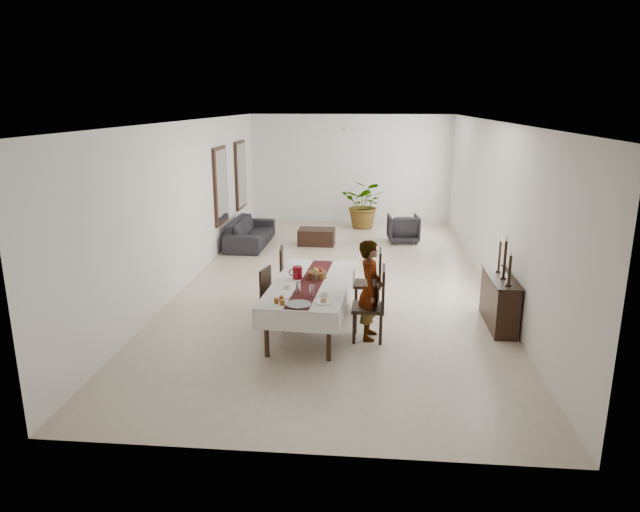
# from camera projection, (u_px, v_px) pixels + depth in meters

# --- Properties ---
(floor) EXTENTS (6.00, 12.00, 0.00)m
(floor) POSITION_uv_depth(u_px,v_px,m) (337.00, 280.00, 11.72)
(floor) COLOR beige
(floor) RESTS_ON ground
(ceiling) EXTENTS (6.00, 12.00, 0.02)m
(ceiling) POSITION_uv_depth(u_px,v_px,m) (339.00, 121.00, 10.88)
(ceiling) COLOR white
(ceiling) RESTS_ON wall_back
(wall_back) EXTENTS (6.00, 0.02, 3.20)m
(wall_back) POSITION_uv_depth(u_px,v_px,m) (350.00, 169.00, 17.06)
(wall_back) COLOR white
(wall_back) RESTS_ON floor
(wall_front) EXTENTS (6.00, 0.02, 3.20)m
(wall_front) POSITION_uv_depth(u_px,v_px,m) (299.00, 310.00, 5.53)
(wall_front) COLOR white
(wall_front) RESTS_ON floor
(wall_left) EXTENTS (0.02, 12.00, 3.20)m
(wall_left) POSITION_uv_depth(u_px,v_px,m) (191.00, 201.00, 11.56)
(wall_left) COLOR white
(wall_left) RESTS_ON floor
(wall_right) EXTENTS (0.02, 12.00, 3.20)m
(wall_right) POSITION_uv_depth(u_px,v_px,m) (492.00, 206.00, 11.03)
(wall_right) COLOR white
(wall_right) RESTS_ON floor
(dining_table_top) EXTENTS (1.18, 2.51, 0.05)m
(dining_table_top) POSITION_uv_depth(u_px,v_px,m) (311.00, 284.00, 9.08)
(dining_table_top) COLOR black
(dining_table_top) RESTS_ON table_leg_fl
(table_leg_fl) EXTENTS (0.08, 0.08, 0.72)m
(table_leg_fl) POSITION_uv_depth(u_px,v_px,m) (267.00, 333.00, 8.13)
(table_leg_fl) COLOR black
(table_leg_fl) RESTS_ON floor
(table_leg_fr) EXTENTS (0.08, 0.08, 0.72)m
(table_leg_fr) POSITION_uv_depth(u_px,v_px,m) (329.00, 337.00, 8.00)
(table_leg_fr) COLOR black
(table_leg_fr) RESTS_ON floor
(table_leg_bl) EXTENTS (0.08, 0.08, 0.72)m
(table_leg_bl) POSITION_uv_depth(u_px,v_px,m) (298.00, 284.00, 10.36)
(table_leg_bl) COLOR black
(table_leg_bl) RESTS_ON floor
(table_leg_br) EXTENTS (0.08, 0.08, 0.72)m
(table_leg_br) POSITION_uv_depth(u_px,v_px,m) (347.00, 286.00, 10.22)
(table_leg_br) COLOR black
(table_leg_br) RESTS_ON floor
(tablecloth_top) EXTENTS (1.37, 2.71, 0.01)m
(tablecloth_top) POSITION_uv_depth(u_px,v_px,m) (311.00, 283.00, 9.07)
(tablecloth_top) COLOR silver
(tablecloth_top) RESTS_ON dining_table_top
(tablecloth_drape_left) EXTENTS (0.18, 2.63, 0.31)m
(tablecloth_drape_left) POSITION_uv_depth(u_px,v_px,m) (275.00, 289.00, 9.20)
(tablecloth_drape_left) COLOR silver
(tablecloth_drape_left) RESTS_ON dining_table_top
(tablecloth_drape_right) EXTENTS (0.18, 2.63, 0.31)m
(tablecloth_drape_right) POSITION_uv_depth(u_px,v_px,m) (349.00, 293.00, 9.02)
(tablecloth_drape_right) COLOR white
(tablecloth_drape_right) RESTS_ON dining_table_top
(tablecloth_drape_near) EXTENTS (1.20, 0.09, 0.31)m
(tablecloth_drape_near) POSITION_uv_depth(u_px,v_px,m) (295.00, 322.00, 7.86)
(tablecloth_drape_near) COLOR white
(tablecloth_drape_near) RESTS_ON dining_table_top
(tablecloth_drape_far) EXTENTS (1.20, 0.09, 0.31)m
(tablecloth_drape_far) POSITION_uv_depth(u_px,v_px,m) (324.00, 268.00, 10.36)
(tablecloth_drape_far) COLOR white
(tablecloth_drape_far) RESTS_ON dining_table_top
(table_runner) EXTENTS (0.52, 2.57, 0.00)m
(table_runner) POSITION_uv_depth(u_px,v_px,m) (311.00, 282.00, 9.07)
(table_runner) COLOR #501617
(table_runner) RESTS_ON tablecloth_top
(red_pitcher) EXTENTS (0.16, 0.16, 0.20)m
(red_pitcher) POSITION_uv_depth(u_px,v_px,m) (297.00, 273.00, 9.23)
(red_pitcher) COLOR maroon
(red_pitcher) RESTS_ON tablecloth_top
(pitcher_handle) EXTENTS (0.12, 0.03, 0.12)m
(pitcher_handle) POSITION_uv_depth(u_px,v_px,m) (292.00, 272.00, 9.24)
(pitcher_handle) COLOR maroon
(pitcher_handle) RESTS_ON red_pitcher
(wine_glass_near) EXTENTS (0.07, 0.07, 0.17)m
(wine_glass_near) POSITION_uv_depth(u_px,v_px,m) (312.00, 291.00, 8.39)
(wine_glass_near) COLOR white
(wine_glass_near) RESTS_ON tablecloth_top
(wine_glass_mid) EXTENTS (0.07, 0.07, 0.17)m
(wine_glass_mid) POSITION_uv_depth(u_px,v_px,m) (298.00, 288.00, 8.52)
(wine_glass_mid) COLOR white
(wine_glass_mid) RESTS_ON tablecloth_top
(wine_glass_far) EXTENTS (0.07, 0.07, 0.17)m
(wine_glass_far) POSITION_uv_depth(u_px,v_px,m) (315.00, 276.00, 9.09)
(wine_glass_far) COLOR white
(wine_glass_far) RESTS_ON tablecloth_top
(teacup_right) EXTENTS (0.09, 0.09, 0.06)m
(teacup_right) POSITION_uv_depth(u_px,v_px,m) (325.00, 294.00, 8.43)
(teacup_right) COLOR white
(teacup_right) RESTS_ON saucer_right
(saucer_right) EXTENTS (0.15, 0.15, 0.01)m
(saucer_right) POSITION_uv_depth(u_px,v_px,m) (325.00, 295.00, 8.44)
(saucer_right) COLOR white
(saucer_right) RESTS_ON tablecloth_top
(teacup_left) EXTENTS (0.09, 0.09, 0.06)m
(teacup_left) POSITION_uv_depth(u_px,v_px,m) (288.00, 286.00, 8.76)
(teacup_left) COLOR white
(teacup_left) RESTS_ON saucer_left
(saucer_left) EXTENTS (0.15, 0.15, 0.01)m
(saucer_left) POSITION_uv_depth(u_px,v_px,m) (288.00, 288.00, 8.77)
(saucer_left) COLOR white
(saucer_left) RESTS_ON tablecloth_top
(plate_near_right) EXTENTS (0.25, 0.25, 0.02)m
(plate_near_right) POSITION_uv_depth(u_px,v_px,m) (324.00, 302.00, 8.14)
(plate_near_right) COLOR white
(plate_near_right) RESTS_ON tablecloth_top
(bread_near_right) EXTENTS (0.09, 0.09, 0.09)m
(bread_near_right) POSITION_uv_depth(u_px,v_px,m) (324.00, 300.00, 8.13)
(bread_near_right) COLOR tan
(bread_near_right) RESTS_ON plate_near_right
(plate_near_left) EXTENTS (0.25, 0.25, 0.02)m
(plate_near_left) POSITION_uv_depth(u_px,v_px,m) (282.00, 296.00, 8.38)
(plate_near_left) COLOR white
(plate_near_left) RESTS_ON tablecloth_top
(plate_far_left) EXTENTS (0.25, 0.25, 0.02)m
(plate_far_left) POSITION_uv_depth(u_px,v_px,m) (298.00, 271.00, 9.65)
(plate_far_left) COLOR white
(plate_far_left) RESTS_ON tablecloth_top
(serving_tray) EXTENTS (0.37, 0.37, 0.02)m
(serving_tray) POSITION_uv_depth(u_px,v_px,m) (298.00, 304.00, 8.04)
(serving_tray) COLOR #46464B
(serving_tray) RESTS_ON tablecloth_top
(jam_jar_a) EXTENTS (0.07, 0.07, 0.08)m
(jam_jar_a) POSITION_uv_depth(u_px,v_px,m) (282.00, 302.00, 8.04)
(jam_jar_a) COLOR #8A5014
(jam_jar_a) RESTS_ON tablecloth_top
(jam_jar_b) EXTENTS (0.07, 0.07, 0.08)m
(jam_jar_b) POSITION_uv_depth(u_px,v_px,m) (276.00, 301.00, 8.11)
(jam_jar_b) COLOR brown
(jam_jar_b) RESTS_ON tablecloth_top
(jam_jar_c) EXTENTS (0.07, 0.07, 0.08)m
(jam_jar_c) POSITION_uv_depth(u_px,v_px,m) (281.00, 298.00, 8.20)
(jam_jar_c) COLOR #944F15
(jam_jar_c) RESTS_ON tablecloth_top
(fruit_basket) EXTENTS (0.31, 0.31, 0.10)m
(fruit_basket) POSITION_uv_depth(u_px,v_px,m) (317.00, 275.00, 9.29)
(fruit_basket) COLOR brown
(fruit_basket) RESTS_ON tablecloth_top
(fruit_red) EXTENTS (0.09, 0.09, 0.09)m
(fruit_red) POSITION_uv_depth(u_px,v_px,m) (319.00, 270.00, 9.28)
(fruit_red) COLOR #A21014
(fruit_red) RESTS_ON fruit_basket
(fruit_green) EXTENTS (0.08, 0.08, 0.08)m
(fruit_green) POSITION_uv_depth(u_px,v_px,m) (315.00, 269.00, 9.31)
(fruit_green) COLOR olive
(fruit_green) RESTS_ON fruit_basket
(fruit_yellow) EXTENTS (0.09, 0.09, 0.09)m
(fruit_yellow) POSITION_uv_depth(u_px,v_px,m) (317.00, 271.00, 9.22)
(fruit_yellow) COLOR gold
(fruit_yellow) RESTS_ON fruit_basket
(chair_right_near_seat) EXTENTS (0.50, 0.50, 0.06)m
(chair_right_near_seat) POSITION_uv_depth(u_px,v_px,m) (368.00, 308.00, 8.70)
(chair_right_near_seat) COLOR black
(chair_right_near_seat) RESTS_ON chair_right_near_leg_fl
(chair_right_near_leg_fl) EXTENTS (0.05, 0.05, 0.48)m
(chair_right_near_leg_fl) POSITION_uv_depth(u_px,v_px,m) (381.00, 330.00, 8.56)
(chair_right_near_leg_fl) COLOR black
(chair_right_near_leg_fl) RESTS_ON floor
(chair_right_near_leg_fr) EXTENTS (0.05, 0.05, 0.48)m
(chair_right_near_leg_fr) POSITION_uv_depth(u_px,v_px,m) (381.00, 320.00, 8.95)
(chair_right_near_leg_fr) COLOR black
(chair_right_near_leg_fr) RESTS_ON floor
(chair_right_near_leg_bl) EXTENTS (0.05, 0.05, 0.48)m
(chair_right_near_leg_bl) POSITION_uv_depth(u_px,v_px,m) (354.00, 329.00, 8.60)
(chair_right_near_leg_bl) COLOR black
(chair_right_near_leg_bl) RESTS_ON floor
(chair_right_near_leg_br) EXTENTS (0.05, 0.05, 0.48)m
(chair_right_near_leg_br) POSITION_uv_depth(u_px,v_px,m) (355.00, 319.00, 8.99)
(chair_right_near_leg_br) COLOR black
(chair_right_near_leg_br) RESTS_ON floor
(chair_right_near_back) EXTENTS (0.05, 0.49, 0.62)m
(chair_right_near_back) POSITION_uv_depth(u_px,v_px,m) (383.00, 287.00, 8.59)
(chair_right_near_back) COLOR black
(chair_right_near_back) RESTS_ON chair_right_near_seat
(chair_right_far_seat) EXTENTS (0.47, 0.47, 0.05)m
(chair_right_far_seat) POSITION_uv_depth(u_px,v_px,m) (367.00, 284.00, 9.91)
(chair_right_far_seat) COLOR black
(chair_right_far_seat) RESTS_ON chair_right_far_leg_fl
(chair_right_far_leg_fl) EXTENTS (0.05, 0.05, 0.46)m
(chair_right_far_leg_fl) POSITION_uv_depth(u_px,v_px,m) (378.00, 302.00, 9.78)
(chair_right_far_leg_fl) COLOR black
(chair_right_far_leg_fl) RESTS_ON floor
(chair_right_far_leg_fr) EXTENTS (0.05, 0.05, 0.46)m
(chair_right_far_leg_fr) POSITION_uv_depth(u_px,v_px,m) (378.00, 295.00, 10.14)
(chair_right_far_leg_fr) COLOR black
(chair_right_far_leg_fr) RESTS_ON floor
(chair_right_far_leg_bl) EXTENTS (0.05, 0.05, 0.46)m
(chair_right_far_leg_bl) POSITION_uv_depth(u_px,v_px,m) (356.00, 301.00, 9.81)
(chair_right_far_leg_bl) COLOR black
(chair_right_far_leg_bl) RESTS_ON floor
(chair_right_far_leg_br) EXTENTS (0.05, 0.05, 0.46)m
(chair_right_far_leg_br) POSITION_uv_depth(u_px,v_px,m) (357.00, 294.00, 10.18)
(chair_right_far_leg_br) COLOR black
(chair_right_far_leg_br) RESTS_ON floor
(chair_right_far_back) EXTENTS (0.05, 0.47, 0.59)m
(chair_right_far_back) POSITION_uv_depth(u_px,v_px,m) (380.00, 267.00, 9.81)
(chair_right_far_back) COLOR black
(chair_right_far_back) RESTS_ON chair_right_far_seat
(chair_left_near_seat) EXTENTS (0.49, 0.49, 0.05)m
(chair_left_near_seat) POSITION_uv_depth(u_px,v_px,m) (277.00, 301.00, 9.21)
(chair_left_near_seat) COLOR black
(chair_left_near_seat) RESTS_ON chair_left_near_leg_fl
(chair_left_near_leg_fl) EXTENTS (0.05, 0.05, 0.41)m
(chair_left_near_leg_fl) POSITION_uv_depth(u_px,v_px,m) (271.00, 310.00, 9.48)
(chair_left_near_leg_fl) COLOR black
(chair_left_near_leg_fl) RESTS_ON floor
(chair_left_near_leg_fr) EXTENTS (0.05, 0.05, 0.41)m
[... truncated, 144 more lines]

